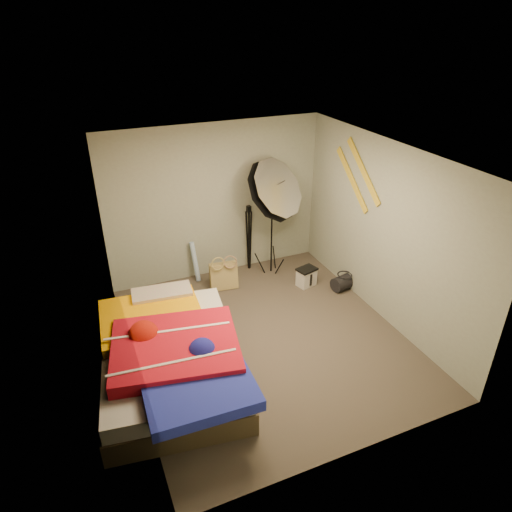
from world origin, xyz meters
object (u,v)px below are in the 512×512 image
photo_umbrella (272,191)px  camera_tripod (249,233)px  bed (171,356)px  wrapping_roll (195,262)px  camera_case (306,277)px  duffel_bag (344,282)px  tote_bag (224,276)px

photo_umbrella → camera_tripod: (-0.21, 0.43, -0.86)m
bed → wrapping_roll: bearing=66.6°
camera_tripod → camera_case: bearing=-54.3°
wrapping_roll → duffel_bag: wrapping_roll is taller
camera_case → camera_tripod: size_ratio=0.25×
camera_tripod → photo_umbrella: bearing=-64.5°
duffel_bag → bed: (-2.99, -0.90, 0.21)m
bed → duffel_bag: bearing=16.8°
wrapping_roll → duffel_bag: 2.41m
bed → camera_tripod: bearing=48.6°
tote_bag → camera_case: (1.25, -0.45, -0.08)m
tote_bag → duffel_bag: size_ratio=1.12×
duffel_bag → camera_tripod: bearing=121.7°
tote_bag → bed: size_ratio=0.17×
camera_case → bed: size_ratio=0.11×
tote_bag → camera_case: bearing=-12.6°
camera_case → duffel_bag: bearing=-48.3°
duffel_bag → bed: size_ratio=0.15×
camera_case → photo_umbrella: size_ratio=0.13×
camera_tripod → duffel_bag: bearing=-47.0°
bed → camera_case: bearing=26.3°
duffel_bag → photo_umbrella: bearing=128.6°
bed → photo_umbrella: (2.07, 1.68, 1.19)m
camera_case → duffel_bag: size_ratio=0.73×
bed → camera_tripod: (1.86, 2.11, 0.33)m
duffel_bag → photo_umbrella: 1.85m
wrapping_roll → bed: 2.29m
camera_tripod → tote_bag: bearing=-144.8°
camera_case → bed: 2.79m
tote_bag → camera_case: 1.33m
wrapping_roll → bed: size_ratio=0.26×
camera_case → bed: (-2.50, -1.23, 0.19)m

